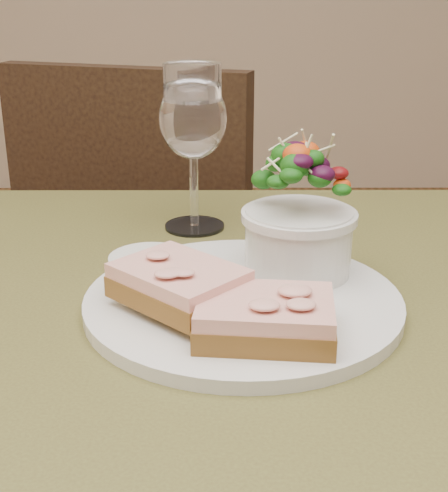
{
  "coord_description": "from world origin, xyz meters",
  "views": [
    {
      "loc": [
        0.01,
        -0.52,
        1.02
      ],
      "look_at": [
        0.01,
        0.03,
        0.81
      ],
      "focal_mm": 50.0,
      "sensor_mm": 36.0,
      "label": 1
    }
  ],
  "objects_px": {
    "sandwich_front": "(265,317)",
    "ramekin": "(149,273)",
    "cafe_table": "(211,424)",
    "sandwich_back": "(179,284)",
    "salad_bowl": "(299,213)",
    "chair_far": "(173,358)",
    "dinner_plate": "(243,301)",
    "wine_glass": "(193,124)"
  },
  "relations": [
    {
      "from": "sandwich_front",
      "to": "ramekin",
      "type": "xyz_separation_m",
      "value": [
        -0.1,
        0.08,
        0.0
      ]
    },
    {
      "from": "cafe_table",
      "to": "sandwich_back",
      "type": "relative_size",
      "value": 6.23
    },
    {
      "from": "salad_bowl",
      "to": "chair_far",
      "type": "bearing_deg",
      "value": 105.15
    },
    {
      "from": "chair_far",
      "to": "salad_bowl",
      "type": "bearing_deg",
      "value": 124.09
    },
    {
      "from": "dinner_plate",
      "to": "sandwich_back",
      "type": "height_order",
      "value": "sandwich_back"
    },
    {
      "from": "chair_far",
      "to": "wine_glass",
      "type": "xyz_separation_m",
      "value": [
        0.07,
        -0.48,
        0.58
      ]
    },
    {
      "from": "chair_far",
      "to": "sandwich_back",
      "type": "xyz_separation_m",
      "value": [
        0.07,
        -0.72,
        0.49
      ]
    },
    {
      "from": "ramekin",
      "to": "dinner_plate",
      "type": "bearing_deg",
      "value": -3.4
    },
    {
      "from": "dinner_plate",
      "to": "sandwich_back",
      "type": "relative_size",
      "value": 2.18
    },
    {
      "from": "ramekin",
      "to": "wine_glass",
      "type": "height_order",
      "value": "wine_glass"
    },
    {
      "from": "chair_far",
      "to": "salad_bowl",
      "type": "xyz_separation_m",
      "value": [
        0.17,
        -0.64,
        0.53
      ]
    },
    {
      "from": "chair_far",
      "to": "sandwich_back",
      "type": "bearing_deg",
      "value": 114.17
    },
    {
      "from": "cafe_table",
      "to": "dinner_plate",
      "type": "xyz_separation_m",
      "value": [
        0.03,
        0.03,
        0.11
      ]
    },
    {
      "from": "sandwich_back",
      "to": "wine_glass",
      "type": "distance_m",
      "value": 0.25
    },
    {
      "from": "chair_far",
      "to": "sandwich_front",
      "type": "height_order",
      "value": "chair_far"
    },
    {
      "from": "wine_glass",
      "to": "sandwich_back",
      "type": "bearing_deg",
      "value": -90.88
    },
    {
      "from": "cafe_table",
      "to": "sandwich_back",
      "type": "distance_m",
      "value": 0.14
    },
    {
      "from": "salad_bowl",
      "to": "dinner_plate",
      "type": "bearing_deg",
      "value": -134.99
    },
    {
      "from": "wine_glass",
      "to": "dinner_plate",
      "type": "bearing_deg",
      "value": -76.58
    },
    {
      "from": "ramekin",
      "to": "wine_glass",
      "type": "xyz_separation_m",
      "value": [
        0.03,
        0.21,
        0.09
      ]
    },
    {
      "from": "sandwich_back",
      "to": "salad_bowl",
      "type": "height_order",
      "value": "salad_bowl"
    },
    {
      "from": "chair_far",
      "to": "ramekin",
      "type": "distance_m",
      "value": 0.84
    },
    {
      "from": "chair_far",
      "to": "dinner_plate",
      "type": "height_order",
      "value": "chair_far"
    },
    {
      "from": "cafe_table",
      "to": "sandwich_back",
      "type": "xyz_separation_m",
      "value": [
        -0.03,
        0.01,
        0.14
      ]
    },
    {
      "from": "dinner_plate",
      "to": "wine_glass",
      "type": "xyz_separation_m",
      "value": [
        -0.05,
        0.21,
        0.12
      ]
    },
    {
      "from": "cafe_table",
      "to": "dinner_plate",
      "type": "height_order",
      "value": "dinner_plate"
    },
    {
      "from": "dinner_plate",
      "to": "salad_bowl",
      "type": "relative_size",
      "value": 2.21
    },
    {
      "from": "salad_bowl",
      "to": "sandwich_back",
      "type": "bearing_deg",
      "value": -143.84
    },
    {
      "from": "sandwich_back",
      "to": "ramekin",
      "type": "distance_m",
      "value": 0.04
    },
    {
      "from": "sandwich_back",
      "to": "wine_glass",
      "type": "bearing_deg",
      "value": 132.3
    },
    {
      "from": "sandwich_back",
      "to": "wine_glass",
      "type": "xyz_separation_m",
      "value": [
        0.0,
        0.24,
        0.09
      ]
    },
    {
      "from": "ramekin",
      "to": "salad_bowl",
      "type": "relative_size",
      "value": 0.51
    },
    {
      "from": "cafe_table",
      "to": "sandwich_front",
      "type": "xyz_separation_m",
      "value": [
        0.04,
        -0.04,
        0.13
      ]
    },
    {
      "from": "dinner_plate",
      "to": "salad_bowl",
      "type": "height_order",
      "value": "salad_bowl"
    },
    {
      "from": "cafe_table",
      "to": "sandwich_back",
      "type": "bearing_deg",
      "value": 168.97
    },
    {
      "from": "dinner_plate",
      "to": "sandwich_front",
      "type": "bearing_deg",
      "value": -78.2
    },
    {
      "from": "sandwich_back",
      "to": "salad_bowl",
      "type": "relative_size",
      "value": 1.01
    },
    {
      "from": "chair_far",
      "to": "salad_bowl",
      "type": "distance_m",
      "value": 0.85
    },
    {
      "from": "chair_far",
      "to": "ramekin",
      "type": "relative_size",
      "value": 13.83
    },
    {
      "from": "dinner_plate",
      "to": "ramekin",
      "type": "relative_size",
      "value": 4.3
    },
    {
      "from": "sandwich_back",
      "to": "ramekin",
      "type": "relative_size",
      "value": 1.97
    },
    {
      "from": "wine_glass",
      "to": "cafe_table",
      "type": "bearing_deg",
      "value": -84.81
    }
  ]
}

